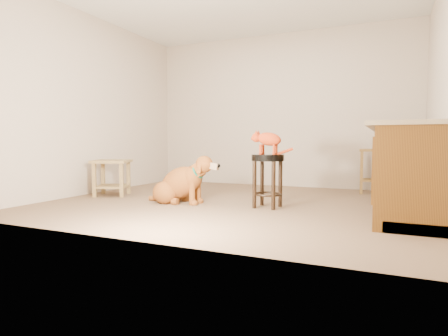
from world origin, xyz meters
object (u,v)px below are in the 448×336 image
at_px(padded_stool, 268,170).
at_px(wood_stool, 372,170).
at_px(tabby_kitten, 267,140).
at_px(side_table, 112,172).
at_px(golden_retriever, 181,184).

height_order(padded_stool, wood_stool, wood_stool).
relative_size(padded_stool, tabby_kitten, 1.24).
relative_size(side_table, tabby_kitten, 1.29).
height_order(wood_stool, golden_retriever, wood_stool).
distance_m(padded_stool, wood_stool, 2.08).
xyz_separation_m(padded_stool, side_table, (-2.32, 0.05, -0.11)).
bearing_deg(tabby_kitten, side_table, -177.25).
xyz_separation_m(side_table, golden_retriever, (1.24, -0.18, -0.10)).
bearing_deg(wood_stool, side_table, -152.74).
bearing_deg(wood_stool, tabby_kitten, -120.66).
distance_m(side_table, golden_retriever, 1.26).
bearing_deg(padded_stool, tabby_kitten, 170.26).
height_order(padded_stool, tabby_kitten, tabby_kitten).
height_order(padded_stool, side_table, padded_stool).
relative_size(wood_stool, golden_retriever, 0.65).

